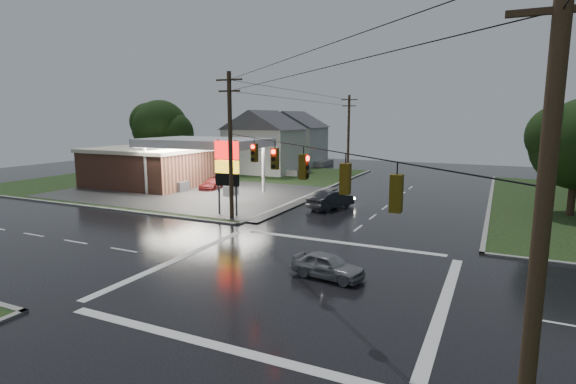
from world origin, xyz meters
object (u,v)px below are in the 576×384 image
at_px(gas_station, 157,164).
at_px(house_near, 264,141).
at_px(utility_pole_nw, 230,144).
at_px(utility_pole_n, 348,134).
at_px(car_pump, 213,184).
at_px(car_north, 331,200).
at_px(utility_pole_se, 542,229).
at_px(house_far, 294,137).
at_px(pylon_sign, 227,165).
at_px(car_crossing, 328,265).
at_px(tree_nw_behind, 161,128).

xyz_separation_m(gas_station, house_near, (4.73, 16.30, 1.86)).
relative_size(utility_pole_nw, utility_pole_n, 1.05).
relative_size(house_near, car_pump, 2.58).
height_order(utility_pole_n, car_north, utility_pole_n).
relative_size(utility_pole_se, car_pump, 2.57).
bearing_deg(utility_pole_nw, house_far, 107.92).
relative_size(house_far, car_north, 2.35).
xyz_separation_m(pylon_sign, car_pump, (-8.59, 10.34, -3.39)).
height_order(utility_pole_nw, utility_pole_n, utility_pole_nw).
relative_size(utility_pole_nw, car_crossing, 3.01).
xyz_separation_m(gas_station, car_pump, (6.58, 1.15, -1.93)).
distance_m(gas_station, car_crossing, 33.13).
bearing_deg(car_north, gas_station, 10.20).
bearing_deg(utility_pole_nw, pylon_sign, 135.00).
distance_m(gas_station, utility_pole_n, 24.60).
height_order(gas_station, car_crossing, gas_station).
distance_m(house_far, car_crossing, 52.79).
relative_size(utility_pole_nw, car_north, 2.34).
distance_m(pylon_sign, house_near, 27.56).
height_order(car_crossing, car_pump, car_crossing).
bearing_deg(house_near, utility_pole_se, -56.21).
xyz_separation_m(utility_pole_nw, tree_nw_behind, (-24.34, 20.49, 0.46)).
distance_m(utility_pole_nw, car_crossing, 14.89).
relative_size(gas_station, pylon_sign, 4.37).
bearing_deg(car_crossing, car_north, 28.41).
height_order(utility_pole_se, house_near, utility_pole_se).
relative_size(utility_pole_n, house_far, 0.95).
relative_size(utility_pole_n, car_pump, 2.45).
xyz_separation_m(utility_pole_nw, car_north, (5.40, 7.13, -4.95)).
xyz_separation_m(utility_pole_se, car_north, (-13.60, 26.13, -4.95)).
relative_size(car_north, car_pump, 1.10).
xyz_separation_m(utility_pole_se, utility_pole_n, (-19.00, 47.50, -0.25)).
relative_size(gas_station, car_pump, 6.12).
xyz_separation_m(car_crossing, car_pump, (-20.59, 19.99, -0.00)).
xyz_separation_m(utility_pole_n, house_far, (-12.45, 10.00, -1.06)).
xyz_separation_m(utility_pole_nw, house_far, (-12.45, 38.50, -1.32)).
xyz_separation_m(house_near, car_crossing, (22.45, -35.15, -3.78)).
distance_m(utility_pole_se, house_near, 54.77).
xyz_separation_m(utility_pole_se, car_pump, (-28.59, 30.34, -5.10)).
distance_m(utility_pole_se, tree_nw_behind, 58.64).
height_order(utility_pole_nw, house_near, utility_pole_nw).
bearing_deg(house_far, pylon_sign, -73.02).
xyz_separation_m(utility_pole_nw, car_pump, (-9.59, 11.34, -5.10)).
bearing_deg(gas_station, house_near, 73.83).
relative_size(pylon_sign, house_far, 0.54).
bearing_deg(gas_station, car_crossing, -34.75).
distance_m(car_crossing, car_pump, 28.70).
bearing_deg(utility_pole_n, tree_nw_behind, -161.79).
relative_size(gas_station, utility_pole_n, 2.50).
bearing_deg(pylon_sign, utility_pole_nw, -45.00).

